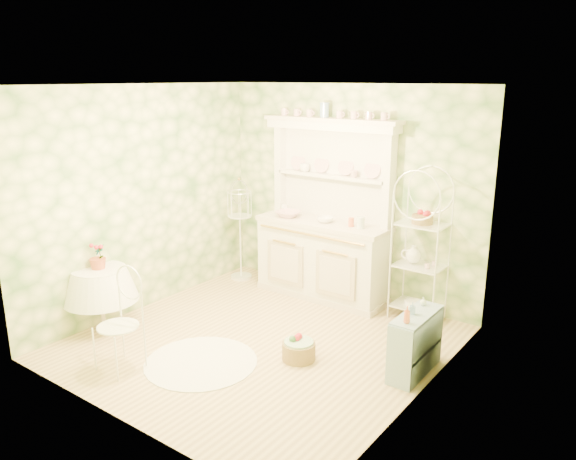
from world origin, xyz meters
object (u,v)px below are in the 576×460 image
Objects in this scene: kitchen_dresser at (323,211)px; birdcage_stand at (240,229)px; cafe_chair at (119,333)px; floor_basket at (299,350)px; bakers_rack at (421,245)px; round_table at (102,302)px; side_shelf at (415,346)px.

birdcage_stand is (-1.29, -0.12, -0.42)m from kitchen_dresser.
floor_basket is (1.30, 1.19, -0.28)m from cafe_chair.
birdcage_stand is at bearing -174.80° from bakers_rack.
bakers_rack reaches higher than floor_basket.
kitchen_dresser reaches higher than round_table.
birdcage_stand is 2.58m from floor_basket.
round_table reaches higher than floor_basket.
kitchen_dresser is 1.31m from bakers_rack.
bakers_rack is at bearing 3.68° from kitchen_dresser.
round_table is 1.05m from cafe_chair.
birdcage_stand is at bearing -174.58° from kitchen_dresser.
birdcage_stand is at bearing 85.04° from round_table.
bakers_rack is 3.70m from round_table.
round_table is at bearing -138.62° from bakers_rack.
kitchen_dresser is 1.27× the size of bakers_rack.
side_shelf is at bearing 22.89° from floor_basket.
bakers_rack is 2.77× the size of side_shelf.
birdcage_stand reaches higher than side_shelf.
side_shelf is 0.85× the size of cafe_chair.
side_shelf is 1.16m from floor_basket.
round_table is at bearing -122.77° from kitchen_dresser.
bakers_rack is at bearing 4.55° from birdcage_stand.
kitchen_dresser reaches higher than side_shelf.
round_table is at bearing -162.16° from floor_basket.
bakers_rack reaches higher than birdcage_stand.
round_table is 2.22m from birdcage_stand.
floor_basket is at bearing -35.58° from birdcage_stand.
bakers_rack is 1.46m from side_shelf.
kitchen_dresser is at bearing 75.02° from cafe_chair.
birdcage_stand is at bearing 144.42° from floor_basket.
birdcage_stand is 4.66× the size of floor_basket.
birdcage_stand is (0.19, 2.18, 0.40)m from round_table.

